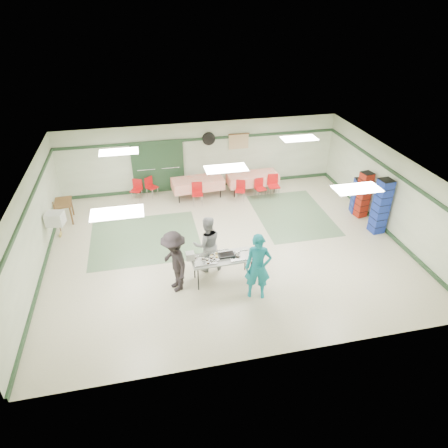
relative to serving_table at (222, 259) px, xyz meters
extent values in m
plane|color=beige|center=(0.45, 1.61, -0.71)|extent=(11.00, 11.00, 0.00)
plane|color=silver|center=(0.45, 1.61, 1.99)|extent=(11.00, 11.00, 0.00)
plane|color=beige|center=(0.45, 6.11, 0.64)|extent=(11.00, 0.00, 11.00)
plane|color=beige|center=(0.45, -2.89, 0.64)|extent=(11.00, 0.00, 11.00)
plane|color=beige|center=(-5.05, 1.61, 0.64)|extent=(0.00, 9.00, 9.00)
plane|color=beige|center=(5.95, 1.61, 0.64)|extent=(0.00, 9.00, 9.00)
cube|color=#203C23|center=(0.45, 6.08, 1.34)|extent=(11.00, 0.06, 0.10)
cube|color=#203C23|center=(0.45, 6.08, -0.65)|extent=(11.00, 0.06, 0.12)
cube|color=#203C23|center=(-5.02, 1.61, 1.34)|extent=(0.06, 9.00, 0.10)
cube|color=#203C23|center=(-5.02, 1.61, -0.65)|extent=(0.06, 9.00, 0.12)
cube|color=#203C23|center=(5.92, 1.61, 1.34)|extent=(0.06, 9.00, 0.10)
cube|color=#203C23|center=(5.92, 1.61, -0.65)|extent=(0.06, 9.00, 0.12)
cube|color=#5F7A59|center=(-2.05, 2.61, -0.71)|extent=(3.50, 3.00, 0.01)
cube|color=#5F7A59|center=(3.25, 3.11, -0.71)|extent=(2.50, 3.50, 0.01)
cube|color=gray|center=(-1.75, 6.05, 0.34)|extent=(0.90, 0.06, 2.10)
cube|color=gray|center=(-0.80, 6.05, 0.34)|extent=(0.90, 0.06, 2.10)
cube|color=#203C23|center=(-1.28, 6.03, 0.34)|extent=(2.00, 0.03, 2.15)
cylinder|color=black|center=(0.75, 6.05, 1.34)|extent=(0.50, 0.10, 0.50)
cube|color=#D0B782|center=(1.95, 6.05, 1.14)|extent=(0.80, 0.02, 0.60)
cube|color=#A2A39E|center=(0.00, 0.00, 0.03)|extent=(1.74, 0.76, 0.04)
cylinder|color=black|center=(-0.73, -0.31, -0.35)|extent=(0.04, 0.04, 0.72)
cylinder|color=black|center=(0.75, -0.25, -0.35)|extent=(0.04, 0.04, 0.72)
cylinder|color=black|center=(-0.75, 0.25, -0.35)|extent=(0.04, 0.04, 0.72)
cylinder|color=black|center=(0.73, 0.31, -0.35)|extent=(0.04, 0.04, 0.72)
cube|color=silver|center=(0.48, -0.06, 0.06)|extent=(0.61, 0.47, 0.02)
cube|color=silver|center=(-0.07, 0.08, 0.06)|extent=(0.65, 0.50, 0.02)
cube|color=silver|center=(-0.51, -0.07, 0.06)|extent=(0.62, 0.48, 0.02)
cube|color=black|center=(0.11, 0.02, 0.09)|extent=(0.45, 0.29, 0.08)
cube|color=white|center=(-0.87, 0.10, 0.15)|extent=(0.24, 0.22, 0.21)
imported|color=teal|center=(0.75, -0.85, 0.23)|extent=(0.78, 0.62, 1.88)
imported|color=gray|center=(-0.32, 0.60, 0.14)|extent=(0.87, 0.69, 1.71)
imported|color=black|center=(-1.32, -0.11, 0.18)|extent=(0.97, 1.30, 1.79)
cube|color=red|center=(2.34, 5.26, 0.03)|extent=(2.00, 0.90, 0.05)
cube|color=red|center=(2.34, 5.26, -0.16)|extent=(2.00, 0.92, 0.40)
cylinder|color=black|center=(1.52, 4.91, -0.35)|extent=(0.04, 0.04, 0.72)
cylinder|color=black|center=(3.17, 4.94, -0.35)|extent=(0.04, 0.04, 0.72)
cylinder|color=black|center=(1.51, 5.57, -0.35)|extent=(0.04, 0.04, 0.72)
cylinder|color=black|center=(3.16, 5.60, -0.35)|extent=(0.04, 0.04, 0.72)
cube|color=red|center=(0.14, 5.26, 0.03)|extent=(2.03, 1.00, 0.05)
cube|color=red|center=(0.14, 5.26, -0.16)|extent=(2.03, 1.03, 0.40)
cylinder|color=black|center=(-0.65, 4.87, -0.35)|extent=(0.04, 0.04, 0.72)
cylinder|color=black|center=(0.98, 5.00, -0.35)|extent=(0.04, 0.04, 0.72)
cylinder|color=black|center=(-0.70, 5.52, -0.35)|extent=(0.04, 0.04, 0.72)
cylinder|color=black|center=(0.93, 5.65, -0.35)|extent=(0.04, 0.04, 0.72)
cube|color=red|center=(2.48, 4.61, -0.31)|extent=(0.42, 0.42, 0.04)
cube|color=red|center=(2.46, 4.77, -0.10)|extent=(0.37, 0.10, 0.37)
cylinder|color=silver|center=(2.36, 4.44, -0.52)|extent=(0.02, 0.02, 0.39)
cylinder|color=silver|center=(2.65, 4.48, -0.52)|extent=(0.02, 0.02, 0.39)
cylinder|color=silver|center=(2.31, 4.73, -0.52)|extent=(0.02, 0.02, 0.39)
cylinder|color=silver|center=(2.61, 4.78, -0.52)|extent=(0.02, 0.02, 0.39)
cube|color=red|center=(1.68, 4.61, -0.31)|extent=(0.47, 0.47, 0.04)
cube|color=red|center=(1.73, 4.76, -0.11)|extent=(0.36, 0.16, 0.37)
cylinder|color=silver|center=(1.49, 4.52, -0.52)|extent=(0.02, 0.02, 0.38)
cylinder|color=silver|center=(1.77, 4.42, -0.52)|extent=(0.02, 0.02, 0.38)
cylinder|color=silver|center=(1.59, 4.79, -0.52)|extent=(0.02, 0.02, 0.38)
cylinder|color=silver|center=(1.86, 4.70, -0.52)|extent=(0.02, 0.02, 0.38)
cube|color=red|center=(3.02, 4.61, -0.25)|extent=(0.43, 0.43, 0.04)
cube|color=red|center=(3.02, 4.79, -0.02)|extent=(0.42, 0.05, 0.42)
cylinder|color=silver|center=(2.85, 4.44, -0.49)|extent=(0.02, 0.02, 0.44)
cylinder|color=silver|center=(3.18, 4.44, -0.49)|extent=(0.02, 0.02, 0.44)
cylinder|color=silver|center=(2.86, 4.78, -0.49)|extent=(0.02, 0.02, 0.44)
cylinder|color=silver|center=(3.19, 4.77, -0.49)|extent=(0.02, 0.02, 0.44)
cube|color=red|center=(0.02, 4.61, -0.28)|extent=(0.43, 0.43, 0.04)
cube|color=red|center=(0.04, 4.79, -0.06)|extent=(0.40, 0.08, 0.40)
cylinder|color=silver|center=(-0.15, 4.46, -0.50)|extent=(0.02, 0.02, 0.42)
cylinder|color=silver|center=(0.17, 4.43, -0.50)|extent=(0.02, 0.02, 0.42)
cylinder|color=silver|center=(-0.12, 4.78, -0.50)|extent=(0.02, 0.02, 0.42)
cylinder|color=silver|center=(0.19, 4.75, -0.50)|extent=(0.02, 0.02, 0.42)
cube|color=red|center=(-1.61, 5.61, -0.30)|extent=(0.52, 0.52, 0.04)
cube|color=red|center=(-1.72, 5.73, -0.10)|extent=(0.31, 0.27, 0.37)
cylinder|color=silver|center=(-1.63, 5.40, -0.52)|extent=(0.02, 0.02, 0.39)
cylinder|color=silver|center=(-1.40, 5.59, -0.52)|extent=(0.02, 0.02, 0.39)
cylinder|color=silver|center=(-1.82, 5.62, -0.52)|extent=(0.02, 0.02, 0.39)
cylinder|color=silver|center=(-1.59, 5.82, -0.52)|extent=(0.02, 0.02, 0.39)
cube|color=red|center=(-2.21, 5.46, -0.30)|extent=(0.50, 0.50, 0.04)
cube|color=red|center=(-2.14, 5.61, -0.09)|extent=(0.36, 0.19, 0.38)
cylinder|color=silver|center=(-2.41, 5.38, -0.51)|extent=(0.02, 0.02, 0.40)
cylinder|color=silver|center=(-2.14, 5.26, -0.51)|extent=(0.02, 0.02, 0.40)
cylinder|color=silver|center=(-2.29, 5.66, -0.51)|extent=(0.02, 0.02, 0.40)
cylinder|color=silver|center=(-2.01, 5.53, -0.51)|extent=(0.02, 0.02, 0.40)
cube|color=#1B36A2|center=(5.60, 2.79, -0.06)|extent=(0.47, 0.47, 1.31)
cube|color=maroon|center=(5.60, 2.52, 0.13)|extent=(0.43, 0.43, 1.69)
cube|color=#1B36A2|center=(5.60, 1.42, 0.24)|extent=(0.45, 0.45, 1.91)
cube|color=brown|center=(-4.70, 4.40, 0.01)|extent=(0.62, 0.90, 0.05)
cube|color=brown|center=(-4.90, 4.03, -0.36)|extent=(0.05, 0.05, 0.70)
cube|color=brown|center=(-4.46, 4.06, -0.36)|extent=(0.05, 0.05, 0.70)
cube|color=brown|center=(-4.95, 4.74, -0.36)|extent=(0.05, 0.05, 0.70)
cube|color=brown|center=(-4.51, 4.77, -0.36)|extent=(0.05, 0.05, 0.70)
cube|color=#BCBBB7|center=(-4.70, 2.86, 0.23)|extent=(0.58, 0.53, 0.40)
cylinder|color=brown|center=(-4.78, 3.44, -0.06)|extent=(0.07, 0.21, 1.26)
camera|label=1|loc=(-1.84, -8.70, 6.44)|focal=32.00mm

